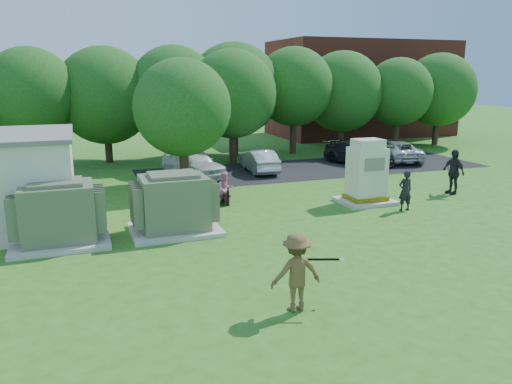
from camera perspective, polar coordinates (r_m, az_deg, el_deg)
name	(u,v)px	position (r m, az deg, el deg)	size (l,w,h in m)	color
ground	(304,268)	(14.32, 5.47, -8.61)	(120.00, 120.00, 0.00)	#2D6619
brick_building	(360,89)	(45.65, 11.85, 11.49)	(15.00, 8.00, 8.00)	maroon
parking_strip	(315,168)	(28.98, 6.72, 2.72)	(20.00, 6.00, 0.01)	#232326
transformer_left	(59,215)	(17.07, -21.64, -2.43)	(3.00, 2.40, 2.07)	beige
transformer_right	(174,205)	(17.30, -9.33, -1.43)	(3.00, 2.40, 2.07)	beige
generator_cabinet	(366,175)	(21.38, 12.51, 1.87)	(2.22, 1.82, 2.70)	beige
picnic_table	(208,194)	(20.91, -5.48, -0.23)	(1.62, 1.22, 0.70)	black
batter	(296,272)	(11.58, 4.62, -9.12)	(1.20, 0.69, 1.85)	brown
person_by_generator	(405,191)	(20.65, 16.69, 0.15)	(0.59, 0.39, 1.62)	black
person_at_picnic	(225,189)	(20.49, -3.55, 0.33)	(0.70, 0.54, 1.43)	pink
person_walking_right	(453,172)	(24.20, 21.63, 2.17)	(1.19, 0.50, 2.03)	#232227
car_white	(193,163)	(26.34, -7.16, 3.28)	(1.77, 4.40, 1.50)	white
car_silver_a	(259,161)	(27.61, 0.39, 3.59)	(1.32, 3.79, 1.25)	#B5B5BA
car_dark	(358,153)	(30.55, 11.63, 4.34)	(1.86, 4.56, 1.32)	black
car_silver_b	(396,151)	(32.23, 15.67, 4.53)	(2.09, 4.54, 1.26)	silver
batting_equipment	(321,260)	(11.65, 7.41, -7.70)	(1.27, 0.45, 0.28)	black
tree_row	(203,93)	(31.40, -6.05, 11.19)	(41.30, 13.30, 7.30)	#47301E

